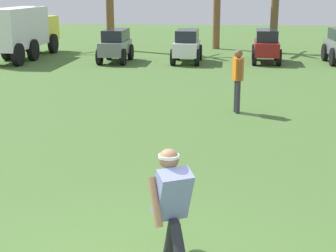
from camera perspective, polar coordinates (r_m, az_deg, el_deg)
name	(u,v)px	position (r m, az deg, el deg)	size (l,w,h in m)	color
frisbee_thrower	(172,210)	(5.32, 0.47, -9.30)	(0.54, 1.09, 1.43)	#23232D
frisbee_in_flight	(163,202)	(6.15, -0.52, -8.41)	(0.31, 0.31, 0.05)	white
teammate_near_sideline	(238,75)	(12.73, 7.74, 5.62)	(0.27, 0.50, 1.56)	#33333D
parked_car_slot_a	(116,45)	(21.73, -5.83, 8.96)	(1.19, 2.42, 1.34)	slate
parked_car_slot_b	(187,45)	(21.48, 2.12, 8.96)	(1.22, 2.43, 1.34)	silver
parked_car_slot_c	(266,45)	(21.86, 10.85, 8.81)	(1.27, 2.45, 1.34)	maroon
box_truck	(24,30)	(23.52, -15.67, 10.20)	(1.51, 5.93, 2.20)	yellow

